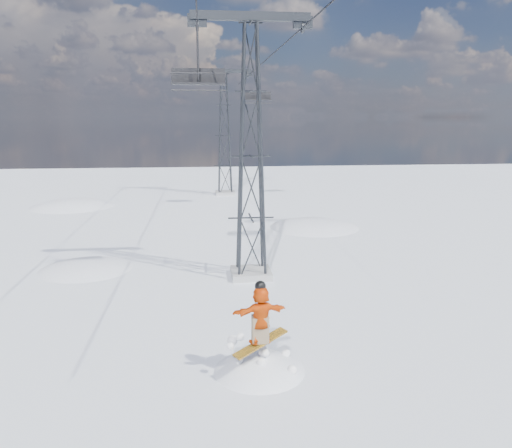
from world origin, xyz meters
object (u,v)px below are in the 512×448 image
object	(u,v)px
lift_tower_near	(251,157)
lift_chair_near	(198,78)
lift_tower_far	(225,136)
snowboarder_jump	(259,421)

from	to	relation	value
lift_tower_near	lift_chair_near	distance (m)	4.04
lift_tower_near	lift_tower_far	distance (m)	25.00
lift_chair_near	lift_tower_near	bearing A→B (deg)	24.48
lift_tower_far	lift_chair_near	distance (m)	26.29
lift_chair_near	lift_tower_far	bearing A→B (deg)	85.16
lift_tower_far	lift_tower_near	bearing A→B (deg)	-90.00
snowboarder_jump	lift_chair_near	xyz separation A→B (m)	(-1.58, 7.73, 10.34)
snowboarder_jump	lift_chair_near	distance (m)	13.01
lift_tower_near	lift_tower_far	xyz separation A→B (m)	(0.00, 25.00, 0.00)
snowboarder_jump	lift_tower_near	bearing A→B (deg)	85.95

